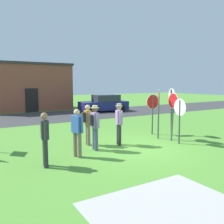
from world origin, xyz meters
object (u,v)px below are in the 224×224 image
(person_with_sunhat, at_px, (87,122))
(person_holding_notes, at_px, (77,130))
(stop_sign_nearest, at_px, (172,104))
(parked_car_on_street, at_px, (104,104))
(person_on_left, at_px, (94,124))
(stop_sign_low_front, at_px, (180,113))
(person_in_blue, at_px, (119,122))
(stop_sign_center_cluster, at_px, (153,107))
(stop_sign_rear_left, at_px, (173,108))
(person_in_teal, at_px, (45,137))
(stop_sign_tallest, at_px, (159,106))

(person_with_sunhat, bearing_deg, person_holding_notes, -127.40)
(stop_sign_nearest, height_order, person_with_sunhat, stop_sign_nearest)
(parked_car_on_street, distance_m, person_holding_notes, 13.52)
(stop_sign_nearest, bearing_deg, person_on_left, -174.26)
(stop_sign_low_front, distance_m, person_on_left, 3.67)
(person_with_sunhat, bearing_deg, person_in_blue, -29.47)
(stop_sign_center_cluster, bearing_deg, person_in_blue, -160.96)
(parked_car_on_street, xyz_separation_m, person_in_blue, (-5.24, -10.67, 0.30))
(stop_sign_center_cluster, distance_m, stop_sign_low_front, 2.06)
(stop_sign_center_cluster, height_order, person_in_blue, stop_sign_center_cluster)
(stop_sign_rear_left, bearing_deg, person_in_teal, -175.64)
(person_in_blue, bearing_deg, parked_car_on_street, 63.84)
(stop_sign_tallest, xyz_separation_m, person_holding_notes, (-4.31, -0.68, -0.56))
(stop_sign_nearest, relative_size, person_with_sunhat, 1.37)
(person_with_sunhat, bearing_deg, stop_sign_tallest, -10.71)
(stop_sign_center_cluster, height_order, stop_sign_tallest, stop_sign_tallest)
(stop_sign_low_front, bearing_deg, stop_sign_nearest, 56.73)
(stop_sign_tallest, relative_size, person_on_left, 1.31)
(person_with_sunhat, bearing_deg, person_in_teal, -142.81)
(stop_sign_nearest, bearing_deg, stop_sign_low_front, -123.27)
(stop_sign_low_front, relative_size, person_with_sunhat, 1.14)
(parked_car_on_street, bearing_deg, stop_sign_rear_left, -103.88)
(stop_sign_nearest, xyz_separation_m, stop_sign_tallest, (-1.06, -0.25, -0.05))
(person_holding_notes, bearing_deg, stop_sign_low_front, -6.39)
(parked_car_on_street, relative_size, stop_sign_rear_left, 2.05)
(person_holding_notes, relative_size, person_on_left, 0.97)
(parked_car_on_street, relative_size, stop_sign_nearest, 1.90)
(stop_sign_rear_left, distance_m, stop_sign_nearest, 1.16)
(stop_sign_tallest, relative_size, person_with_sunhat, 1.35)
(stop_sign_tallest, distance_m, person_in_blue, 2.24)
(stop_sign_center_cluster, bearing_deg, person_on_left, -164.27)
(stop_sign_rear_left, xyz_separation_m, stop_sign_nearest, (0.77, 0.86, 0.11))
(person_with_sunhat, distance_m, person_on_left, 0.83)
(parked_car_on_street, xyz_separation_m, person_with_sunhat, (-6.38, -10.02, 0.29))
(stop_sign_center_cluster, xyz_separation_m, person_in_teal, (-5.92, -1.92, -0.42))
(stop_sign_tallest, bearing_deg, stop_sign_low_front, -83.82)
(parked_car_on_street, bearing_deg, stop_sign_low_front, -103.97)
(person_on_left, bearing_deg, stop_sign_tallest, 3.40)
(person_in_teal, bearing_deg, stop_sign_tallest, 10.81)
(person_holding_notes, height_order, person_in_blue, person_in_blue)
(stop_sign_nearest, bearing_deg, stop_sign_center_cluster, 137.28)
(stop_sign_nearest, relative_size, stop_sign_tallest, 1.02)
(stop_sign_rear_left, xyz_separation_m, person_with_sunhat, (-3.60, 1.24, -0.47))
(parked_car_on_street, bearing_deg, person_in_blue, -116.16)
(stop_sign_low_front, bearing_deg, stop_sign_center_cluster, 82.69)
(parked_car_on_street, bearing_deg, person_on_left, -120.79)
(person_with_sunhat, bearing_deg, stop_sign_low_front, -27.60)
(stop_sign_rear_left, bearing_deg, person_on_left, 173.64)
(person_holding_notes, bearing_deg, person_with_sunhat, 52.60)
(stop_sign_low_front, height_order, person_holding_notes, stop_sign_low_front)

